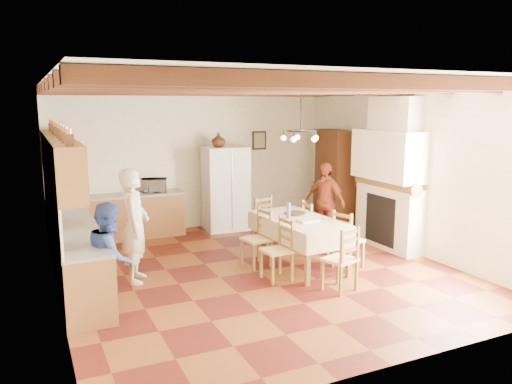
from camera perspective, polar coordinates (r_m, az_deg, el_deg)
floor at (r=8.18m, az=0.26°, el=-9.11°), size 6.00×6.50×0.02m
ceiling at (r=7.73m, az=0.28°, el=12.53°), size 6.00×6.50×0.02m
wall_back at (r=10.82m, az=-7.15°, el=3.78°), size 6.00×0.02×3.00m
wall_front at (r=5.11m, az=16.13°, el=-3.72°), size 6.00×0.02×3.00m
wall_left at (r=7.08m, az=-22.32°, el=-0.28°), size 0.02×6.50×3.00m
wall_right at (r=9.48m, az=16.95°, el=2.51°), size 0.02×6.50×3.00m
ceiling_beams at (r=7.72m, az=0.28°, el=11.79°), size 6.00×6.30×0.16m
lower_cabinets_left at (r=8.36m, az=-20.08°, el=-6.16°), size 0.60×4.30×0.86m
lower_cabinets_back at (r=10.33m, az=-14.69°, el=-2.81°), size 2.30×0.60×0.86m
countertop_left at (r=8.25m, az=-20.27°, el=-3.15°), size 0.62×4.30×0.04m
countertop_back at (r=10.24m, az=-14.81°, el=-0.35°), size 2.34×0.62×0.04m
backsplash_left at (r=8.17m, az=-22.39°, el=-1.12°), size 0.03×4.30×0.60m
backsplash_back at (r=10.47m, az=-15.17°, el=1.63°), size 2.30×0.03×0.60m
upper_cabinets at (r=8.09m, az=-21.57°, el=3.49°), size 0.35×4.20×0.70m
fireplace at (r=9.46m, az=14.81°, el=1.99°), size 0.56×1.60×2.80m
wall_picture at (r=11.33m, az=0.37°, el=5.92°), size 0.34×0.03×0.42m
refrigerator at (r=10.66m, az=-3.50°, el=0.43°), size 0.94×0.79×1.78m
hutch at (r=10.93m, az=8.91°, el=1.46°), size 0.64×1.22×2.12m
dining_table at (r=8.26m, az=4.99°, el=-3.60°), size 1.04×1.90×0.81m
chandelier at (r=8.04m, az=5.16°, el=6.98°), size 0.47×0.47×0.03m
chair_left_near at (r=7.68m, az=2.35°, el=-6.57°), size 0.42×0.44×0.96m
chair_left_far at (r=8.29m, az=0.03°, el=-5.30°), size 0.46×0.48×0.96m
chair_right_near at (r=8.39m, az=10.48°, el=-5.29°), size 0.50×0.51×0.96m
chair_right_far at (r=9.05m, az=6.80°, el=-4.04°), size 0.45×0.46×0.96m
chair_end_near at (r=7.35m, az=9.56°, el=-7.48°), size 0.52×0.50×0.96m
chair_end_far at (r=9.32m, az=1.50°, el=-3.56°), size 0.50×0.48×0.96m
person_man at (r=7.73m, az=-13.67°, el=-3.76°), size 0.60×0.73×1.74m
person_woman_blue at (r=6.78m, az=-16.27°, el=-7.12°), size 0.68×0.80×1.45m
person_woman_red at (r=9.86m, az=7.88°, el=-1.12°), size 0.67×0.99×1.56m
microwave at (r=10.34m, az=-11.51°, el=0.76°), size 0.57×0.46×0.27m
fridge_vase at (r=10.48m, az=-4.31°, el=5.98°), size 0.34×0.34×0.30m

